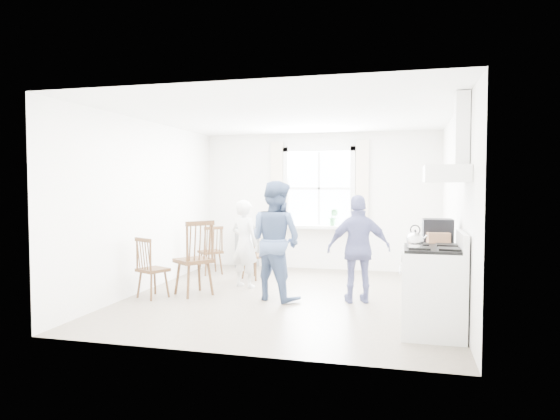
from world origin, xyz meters
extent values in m
cube|color=gray|center=(0.00, 0.00, -0.01)|extent=(4.62, 5.12, 0.02)
cube|color=white|center=(0.00, 2.52, 1.30)|extent=(4.62, 0.04, 2.64)
cube|color=white|center=(0.00, -2.52, 1.30)|extent=(4.62, 0.04, 2.64)
cube|color=white|center=(-2.27, 0.00, 1.30)|extent=(0.04, 5.12, 2.64)
cube|color=white|center=(2.27, 0.00, 1.30)|extent=(0.04, 5.12, 2.64)
cube|color=white|center=(0.00, 0.00, 2.61)|extent=(4.62, 5.12, 0.02)
cube|color=white|center=(0.00, 2.48, 1.55)|extent=(1.20, 0.02, 1.40)
cube|color=white|center=(0.00, 2.46, 2.29)|extent=(1.38, 0.09, 0.09)
cube|color=white|center=(0.00, 2.46, 0.81)|extent=(1.38, 0.09, 0.09)
cube|color=white|center=(-0.65, 2.46, 1.55)|extent=(0.09, 0.09, 1.58)
cube|color=white|center=(0.65, 2.46, 1.55)|extent=(0.09, 0.09, 1.58)
cube|color=white|center=(0.00, 2.38, 0.82)|extent=(1.38, 0.24, 0.06)
cube|color=beige|center=(-0.82, 2.44, 1.60)|extent=(0.24, 0.05, 1.70)
cube|color=beige|center=(0.82, 2.44, 1.60)|extent=(0.24, 0.05, 1.70)
cube|color=white|center=(2.02, -1.35, 1.74)|extent=(0.45, 0.76, 0.18)
cube|color=white|center=(2.17, -1.35, 2.21)|extent=(0.14, 0.30, 0.76)
cube|color=slate|center=(-1.40, 2.33, 0.40)|extent=(0.40, 0.30, 0.80)
cube|color=silver|center=(1.91, -1.35, 0.46)|extent=(0.65, 0.76, 0.92)
cube|color=black|center=(1.91, -1.35, 0.94)|extent=(0.61, 0.72, 0.03)
cube|color=silver|center=(2.20, -1.35, 1.02)|extent=(0.06, 0.76, 0.20)
cylinder|color=silver|center=(1.56, -1.35, 0.70)|extent=(0.02, 0.61, 0.02)
sphere|color=silver|center=(1.71, -1.53, 1.04)|extent=(0.18, 0.18, 0.18)
cylinder|color=silver|center=(1.71, -1.53, 0.99)|extent=(0.16, 0.16, 0.04)
torus|color=black|center=(1.71, -1.53, 1.15)|extent=(0.11, 0.05, 0.11)
cube|color=white|center=(1.98, -0.65, 0.45)|extent=(0.50, 0.55, 0.90)
cube|color=black|center=(1.99, -0.64, 0.98)|extent=(0.36, 0.32, 0.16)
cube|color=black|center=(1.99, -0.64, 1.14)|extent=(0.36, 0.32, 0.15)
cube|color=#9B6C4B|center=(1.98, -0.82, 0.98)|extent=(0.28, 0.22, 0.16)
cube|color=#402714|center=(-1.81, 1.46, 0.40)|extent=(0.52, 0.52, 0.04)
cube|color=#402714|center=(-1.70, 1.34, 0.64)|extent=(0.29, 0.29, 0.48)
cylinder|color=#402714|center=(-1.81, 1.46, 0.19)|extent=(0.03, 0.03, 0.38)
cube|color=#402714|center=(-1.90, -0.50, 0.40)|extent=(0.49, 0.48, 0.04)
cube|color=#402714|center=(-1.97, -0.65, 0.64)|extent=(0.34, 0.20, 0.48)
cylinder|color=#402714|center=(-1.90, -0.50, 0.19)|extent=(0.03, 0.03, 0.38)
cube|color=#402714|center=(-1.40, -0.19, 0.51)|extent=(0.65, 0.65, 0.06)
cube|color=#402714|center=(-1.24, -0.32, 0.81)|extent=(0.33, 0.40, 0.61)
cylinder|color=#402714|center=(-1.40, -0.19, 0.24)|extent=(0.04, 0.04, 0.48)
imported|color=silver|center=(-0.85, 0.52, 0.69)|extent=(0.66, 0.66, 1.38)
imported|color=#455980|center=(-0.17, -0.17, 0.84)|extent=(1.08, 1.08, 1.68)
imported|color=navy|center=(0.99, -0.07, 0.74)|extent=(1.07, 1.07, 1.48)
imported|color=#35773F|center=(0.30, 2.36, 1.01)|extent=(0.20, 0.20, 0.32)
cube|color=#402714|center=(-0.90, 1.23, 0.40)|extent=(0.49, 0.48, 0.04)
cube|color=#402714|center=(-0.97, 1.09, 0.63)|extent=(0.34, 0.21, 0.48)
cylinder|color=#402714|center=(-0.90, 1.23, 0.19)|extent=(0.03, 0.03, 0.38)
camera|label=1|loc=(1.61, -6.94, 1.63)|focal=32.00mm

